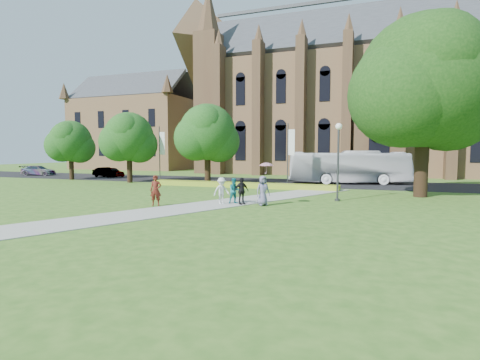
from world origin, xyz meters
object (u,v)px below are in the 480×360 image
at_px(streetlamp, 338,152).
at_px(car_2, 38,170).
at_px(pedestrian_0, 156,190).
at_px(car_0, 113,172).
at_px(tour_coach, 348,167).
at_px(car_1, 106,172).
at_px(large_tree, 424,82).

bearing_deg(streetlamp, car_2, 162.78).
relative_size(streetlamp, pedestrian_0, 2.79).
bearing_deg(car_0, car_2, 112.13).
bearing_deg(tour_coach, car_2, 77.36).
relative_size(car_1, pedestrian_0, 2.02).
distance_m(car_2, pedestrian_0, 37.18).
bearing_deg(streetlamp, car_1, 156.45).
height_order(large_tree, pedestrian_0, large_tree).
distance_m(streetlamp, tour_coach, 14.20).
distance_m(car_0, car_2, 11.80).
relative_size(car_2, pedestrian_0, 2.46).
xyz_separation_m(streetlamp, tour_coach, (-0.39, 14.11, -1.57)).
bearing_deg(pedestrian_0, streetlamp, 7.24).
height_order(large_tree, car_1, large_tree).
distance_m(tour_coach, car_0, 29.78).
bearing_deg(tour_coach, large_tree, -162.72).
xyz_separation_m(car_2, pedestrian_0, (31.73, -19.38, 0.29)).
height_order(car_1, pedestrian_0, pedestrian_0).
xyz_separation_m(streetlamp, car_1, (-30.59, 13.34, -2.65)).
distance_m(streetlamp, car_1, 33.48).
distance_m(tour_coach, car_1, 30.24).
height_order(tour_coach, car_1, tour_coach).
xyz_separation_m(streetlamp, large_tree, (5.50, 4.50, 5.07)).
bearing_deg(large_tree, car_1, 166.24).
relative_size(streetlamp, tour_coach, 0.43).
bearing_deg(car_1, pedestrian_0, -124.14).
bearing_deg(car_1, large_tree, -93.90).
height_order(large_tree, car_0, large_tree).
relative_size(streetlamp, car_2, 1.14).
height_order(car_0, car_2, car_2).
xyz_separation_m(car_1, pedestrian_0, (20.43, -19.73, 0.33)).
bearing_deg(pedestrian_0, car_2, 123.66).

